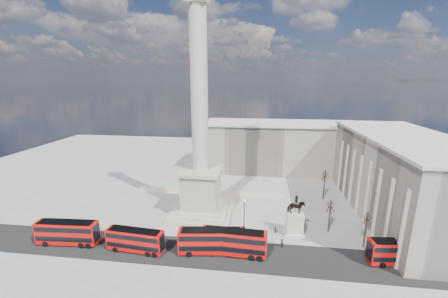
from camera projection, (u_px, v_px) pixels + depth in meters
name	position (u px, v px, depth m)	size (l,w,h in m)	color
ground	(197.00, 224.00, 59.58)	(180.00, 180.00, 0.00)	#97948F
asphalt_road	(212.00, 253.00, 49.34)	(120.00, 9.00, 0.01)	black
nelsons_column	(201.00, 160.00, 61.26)	(14.00, 14.00, 49.85)	#ABA38E
balustrade_wall	(210.00, 192.00, 74.84)	(40.00, 0.60, 1.10)	beige
building_east	(403.00, 176.00, 61.39)	(19.00, 46.00, 18.60)	#BDAF9B
building_northeast	(280.00, 146.00, 93.58)	(51.00, 17.00, 16.60)	#BDAF9B
red_bus_a	(136.00, 240.00, 49.49)	(10.63, 3.27, 4.24)	#BD0D09
red_bus_b	(211.00, 241.00, 48.86)	(11.71, 4.00, 4.65)	#BD0D09
red_bus_c	(234.00, 242.00, 48.46)	(11.67, 3.27, 4.68)	#BD0D09
red_bus_d	(402.00, 252.00, 45.90)	(10.99, 3.50, 4.38)	#BD0D09
red_bus_e	(68.00, 232.00, 51.64)	(11.53, 3.29, 4.62)	#BD0D09
victorian_lamp	(244.00, 212.00, 56.54)	(0.57, 0.57, 6.66)	black
equestrian_statue	(295.00, 221.00, 54.80)	(4.09, 3.06, 8.49)	beige
bare_tree_near	(367.00, 219.00, 49.80)	(1.69, 1.69, 7.40)	#332319
bare_tree_mid	(331.00, 206.00, 55.12)	(1.91, 1.91, 7.26)	#332319
bare_tree_far	(325.00, 175.00, 70.57)	(2.03, 2.03, 8.28)	#332319
pedestrian_walking	(256.00, 238.00, 52.65)	(0.60, 0.39, 1.64)	#2A2427
pedestrian_standing	(281.00, 243.00, 50.96)	(0.84, 0.65, 1.72)	#2A2427
pedestrian_crossing	(275.00, 230.00, 55.52)	(0.90, 0.37, 1.53)	#2A2427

